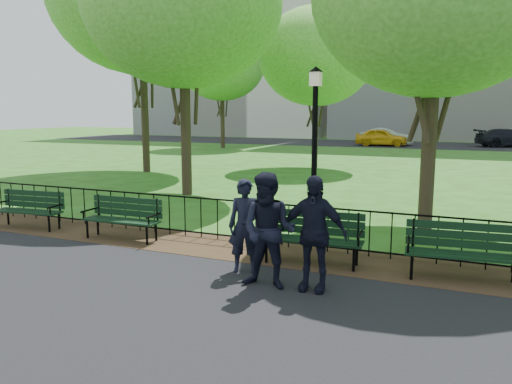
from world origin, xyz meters
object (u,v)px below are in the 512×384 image
at_px(tree_far_w, 222,64).
at_px(person_right, 313,233).
at_px(park_bench_left_b, 30,205).
at_px(tree_far_c, 316,56).
at_px(park_bench_main, 291,228).
at_px(lamppost, 314,143).
at_px(sedan_dark, 508,138).
at_px(person_mid, 269,231).
at_px(park_bench_right_a, 463,246).
at_px(taxi, 381,137).
at_px(sedan_silver, 386,137).
at_px(tree_near_w, 183,2).
at_px(person_left, 245,226).
at_px(park_bench_left_a, 124,214).

relative_size(tree_far_w, person_right, 4.98).
xyz_separation_m(park_bench_left_b, tree_far_c, (2.48, 14.70, 4.68)).
relative_size(park_bench_main, tree_far_w, 0.22).
bearing_deg(lamppost, sedan_dark, 79.72).
bearing_deg(tree_far_c, park_bench_left_b, -99.57).
bearing_deg(person_mid, park_bench_right_a, 27.90).
relative_size(park_bench_right_a, lamppost, 0.49).
bearing_deg(taxi, lamppost, -176.92).
bearing_deg(sedan_silver, tree_far_w, 116.05).
bearing_deg(sedan_silver, lamppost, 176.69).
bearing_deg(park_bench_main, tree_far_c, 101.09).
bearing_deg(sedan_dark, tree_near_w, 137.34).
bearing_deg(person_left, park_bench_main, 37.74).
xyz_separation_m(lamppost, person_left, (-0.19, -3.31, -1.20)).
relative_size(park_bench_left_b, tree_near_w, 0.20).
xyz_separation_m(park_bench_main, sedan_silver, (-3.43, 32.54, 0.05)).
bearing_deg(person_left, taxi, 76.04).
xyz_separation_m(person_right, taxi, (-4.37, 32.64, -0.21)).
bearing_deg(park_bench_left_a, taxi, 87.13).
relative_size(lamppost, sedan_silver, 0.89).
height_order(tree_far_w, taxi, tree_far_w).
relative_size(park_bench_main, lamppost, 0.53).
bearing_deg(sedan_silver, tree_near_w, 166.12).
bearing_deg(person_mid, person_right, 13.23).
distance_m(tree_far_w, taxi, 13.52).
bearing_deg(person_left, tree_far_c, 83.17).
height_order(park_bench_left_b, person_mid, person_mid).
xyz_separation_m(park_bench_left_a, sedan_silver, (0.40, 32.37, 0.14)).
bearing_deg(sedan_silver, park_bench_left_a, 170.09).
height_order(park_bench_left_a, park_bench_right_a, park_bench_right_a).
bearing_deg(park_bench_right_a, person_mid, -155.43).
height_order(lamppost, tree_near_w, tree_near_w).
bearing_deg(tree_far_c, park_bench_main, -74.86).
xyz_separation_m(park_bench_right_a, lamppost, (-3.20, 2.28, 1.43)).
bearing_deg(park_bench_left_a, person_right, -19.01).
xyz_separation_m(park_bench_left_b, sedan_silver, (3.06, 32.40, 0.15)).
distance_m(lamppost, person_mid, 4.05).
xyz_separation_m(park_bench_left_b, sedan_dark, (11.91, 34.05, 0.15)).
xyz_separation_m(tree_near_w, person_right, (6.40, -6.93, -5.16)).
xyz_separation_m(tree_far_w, person_right, (14.93, -26.16, -5.22)).
distance_m(park_bench_main, tree_far_c, 16.05).
bearing_deg(park_bench_left_a, park_bench_right_a, -2.08).
relative_size(tree_far_c, sedan_dark, 1.60).
height_order(park_bench_main, sedan_silver, sedan_silver).
relative_size(park_bench_left_a, park_bench_left_b, 1.01).
distance_m(lamppost, sedan_silver, 30.24).
height_order(park_bench_right_a, sedan_dark, sedan_dark).
distance_m(lamppost, person_right, 4.01).
height_order(tree_far_c, sedan_dark, tree_far_c).
bearing_deg(park_bench_main, tree_near_w, 130.44).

